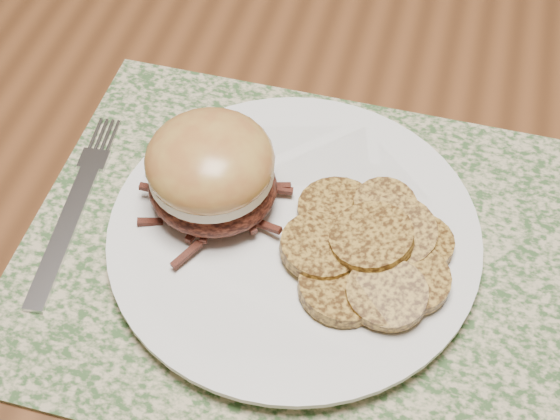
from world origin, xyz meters
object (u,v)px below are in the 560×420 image
Objects in this scene: fork at (75,206)px; pork_sandwich at (211,171)px; dining_table at (530,254)px; dinner_plate at (294,235)px.

pork_sandwich is at bearing 5.73° from fork.
fork reaches higher than dining_table.
pork_sandwich is 0.60× the size of fork.
dinner_plate is at bearing -152.93° from dining_table.
dining_table is at bearing 11.07° from fork.
fork is (-0.11, -0.02, -0.05)m from pork_sandwich.
pork_sandwich reaches higher than dinner_plate.
dinner_plate reaches higher than dining_table.
dining_table is 5.77× the size of dinner_plate.
dining_table is 13.21× the size of pork_sandwich.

